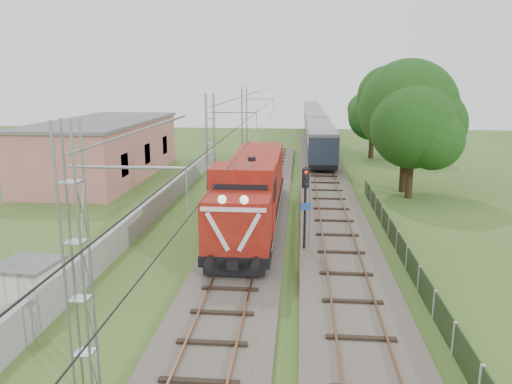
# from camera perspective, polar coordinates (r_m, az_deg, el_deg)

# --- Properties ---
(ground) EXTENTS (140.00, 140.00, 0.00)m
(ground) POSITION_cam_1_polar(r_m,az_deg,el_deg) (22.04, -2.73, -11.12)
(ground) COLOR #3F5B22
(ground) RESTS_ON ground
(track_main) EXTENTS (4.20, 70.00, 0.45)m
(track_main) POSITION_cam_1_polar(r_m,az_deg,el_deg) (28.47, -0.84, -5.04)
(track_main) COLOR #6B6054
(track_main) RESTS_ON ground
(track_side) EXTENTS (4.20, 80.00, 0.45)m
(track_side) POSITION_cam_1_polar(r_m,az_deg,el_deg) (40.94, 8.01, 0.44)
(track_side) COLOR #6B6054
(track_side) RESTS_ON ground
(catenary) EXTENTS (3.31, 70.00, 8.00)m
(catenary) POSITION_cam_1_polar(r_m,az_deg,el_deg) (32.81, -5.11, 4.27)
(catenary) COLOR gray
(catenary) RESTS_ON ground
(boundary_wall) EXTENTS (0.25, 40.00, 1.50)m
(boundary_wall) POSITION_cam_1_polar(r_m,az_deg,el_deg) (34.26, -10.86, -1.17)
(boundary_wall) COLOR #9E9E99
(boundary_wall) RESTS_ON ground
(station_building) EXTENTS (8.40, 20.40, 5.22)m
(station_building) POSITION_cam_1_polar(r_m,az_deg,el_deg) (47.81, -16.92, 4.79)
(station_building) COLOR tan
(station_building) RESTS_ON ground
(fence) EXTENTS (0.12, 32.00, 1.20)m
(fence) POSITION_cam_1_polar(r_m,az_deg,el_deg) (24.96, 16.90, -7.25)
(fence) COLOR black
(fence) RESTS_ON ground
(locomotive) EXTENTS (3.18, 18.15, 4.61)m
(locomotive) POSITION_cam_1_polar(r_m,az_deg,el_deg) (30.20, -0.39, 0.28)
(locomotive) COLOR black
(locomotive) RESTS_ON ground
(coach_rake) EXTENTS (2.85, 63.50, 3.29)m
(coach_rake) POSITION_cam_1_polar(r_m,az_deg,el_deg) (77.56, 6.71, 8.03)
(coach_rake) COLOR black
(coach_rake) RESTS_ON ground
(signal_post) EXTENTS (0.49, 0.40, 4.61)m
(signal_post) POSITION_cam_1_polar(r_m,az_deg,el_deg) (25.37, 5.67, -0.36)
(signal_post) COLOR black
(signal_post) RESTS_ON ground
(relay_hut) EXTENTS (2.31, 2.31, 2.17)m
(relay_hut) POSITION_cam_1_polar(r_m,az_deg,el_deg) (21.28, -24.43, -10.04)
(relay_hut) COLOR silver
(relay_hut) RESTS_ON ground
(tree_a) EXTENTS (6.68, 6.36, 8.66)m
(tree_a) POSITION_cam_1_polar(r_m,az_deg,el_deg) (38.97, 17.63, 7.10)
(tree_a) COLOR #352515
(tree_a) RESTS_ON ground
(tree_b) EXTENTS (8.05, 7.67, 10.43)m
(tree_b) POSITION_cam_1_polar(r_m,az_deg,el_deg) (41.05, 17.11, 8.96)
(tree_b) COLOR #352515
(tree_b) RESTS_ON ground
(tree_c) EXTENTS (5.85, 5.57, 7.58)m
(tree_c) POSITION_cam_1_polar(r_m,az_deg,el_deg) (58.05, 13.29, 8.43)
(tree_c) COLOR #352515
(tree_c) RESTS_ON ground
(tree_d) EXTENTS (6.63, 6.32, 8.60)m
(tree_d) POSITION_cam_1_polar(r_m,az_deg,el_deg) (57.97, 16.57, 8.87)
(tree_d) COLOR #352515
(tree_d) RESTS_ON ground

